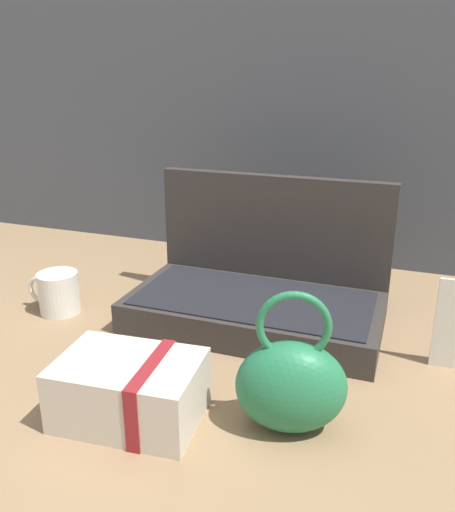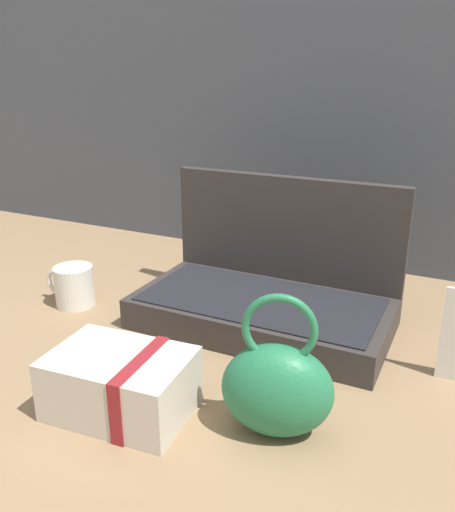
{
  "view_description": "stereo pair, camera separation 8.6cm",
  "coord_description": "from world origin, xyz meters",
  "px_view_note": "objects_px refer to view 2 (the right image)",
  "views": [
    {
      "loc": [
        0.28,
        -0.79,
        0.49
      ],
      "look_at": [
        0.0,
        -0.02,
        0.2
      ],
      "focal_mm": 37.17,
      "sensor_mm": 36.0,
      "label": 1
    },
    {
      "loc": [
        0.36,
        -0.76,
        0.49
      ],
      "look_at": [
        0.0,
        -0.02,
        0.2
      ],
      "focal_mm": 37.17,
      "sensor_mm": 36.0,
      "label": 2
    }
  ],
  "objects_px": {
    "open_suitcase": "(268,291)",
    "teal_pouch_handbag": "(277,387)",
    "coffee_mug": "(74,286)",
    "cream_toiletry_bag": "(123,384)"
  },
  "relations": [
    {
      "from": "open_suitcase",
      "to": "teal_pouch_handbag",
      "type": "xyz_separation_m",
      "value": [
        0.14,
        -0.32,
        0.01
      ]
    },
    {
      "from": "open_suitcase",
      "to": "teal_pouch_handbag",
      "type": "height_order",
      "value": "open_suitcase"
    },
    {
      "from": "teal_pouch_handbag",
      "to": "coffee_mug",
      "type": "height_order",
      "value": "teal_pouch_handbag"
    },
    {
      "from": "open_suitcase",
      "to": "coffee_mug",
      "type": "bearing_deg",
      "value": -164.43
    },
    {
      "from": "cream_toiletry_bag",
      "to": "coffee_mug",
      "type": "bearing_deg",
      "value": 141.05
    },
    {
      "from": "teal_pouch_handbag",
      "to": "cream_toiletry_bag",
      "type": "height_order",
      "value": "teal_pouch_handbag"
    },
    {
      "from": "open_suitcase",
      "to": "cream_toiletry_bag",
      "type": "distance_m",
      "value": 0.39
    },
    {
      "from": "open_suitcase",
      "to": "cream_toiletry_bag",
      "type": "height_order",
      "value": "open_suitcase"
    },
    {
      "from": "teal_pouch_handbag",
      "to": "coffee_mug",
      "type": "distance_m",
      "value": 0.59
    },
    {
      "from": "open_suitcase",
      "to": "coffee_mug",
      "type": "distance_m",
      "value": 0.42
    }
  ]
}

